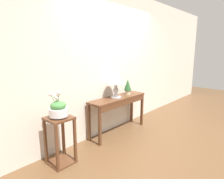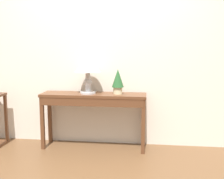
# 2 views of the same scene
# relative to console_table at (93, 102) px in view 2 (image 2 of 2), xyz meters

# --- Properties ---
(back_wall_with_art) EXTENTS (9.00, 0.10, 2.80)m
(back_wall_with_art) POSITION_rel_console_table_xyz_m (0.09, 0.28, 0.78)
(back_wall_with_art) COLOR beige
(back_wall_with_art) RESTS_ON ground
(console_table) EXTENTS (1.35, 0.34, 0.73)m
(console_table) POSITION_rel_console_table_xyz_m (0.00, 0.00, 0.00)
(console_table) COLOR #56331E
(console_table) RESTS_ON ground
(table_lamp) EXTENTS (0.34, 0.34, 0.50)m
(table_lamp) POSITION_rel_console_table_xyz_m (-0.07, 0.02, 0.46)
(table_lamp) COLOR #B7B7BC
(table_lamp) RESTS_ON console_table
(potted_plant_on_console) EXTENTS (0.15, 0.15, 0.32)m
(potted_plant_on_console) POSITION_rel_console_table_xyz_m (0.31, 0.03, 0.28)
(potted_plant_on_console) COLOR beige
(potted_plant_on_console) RESTS_ON console_table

